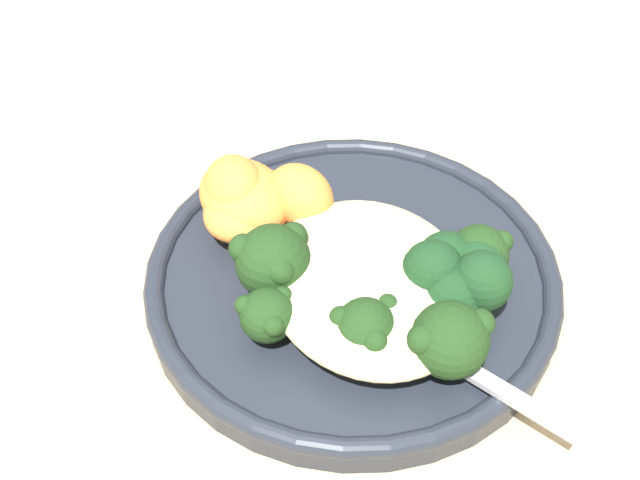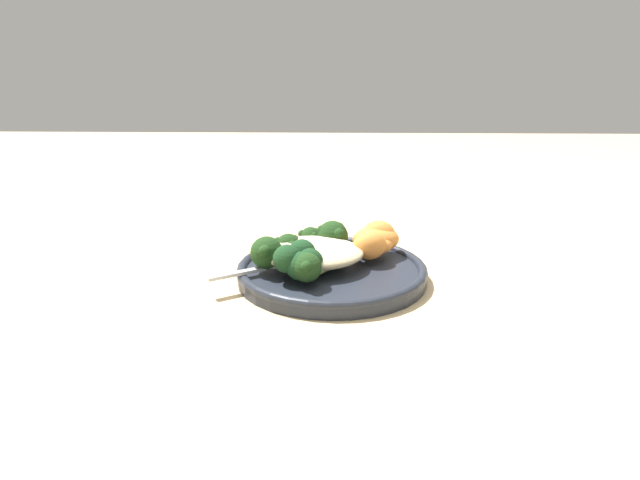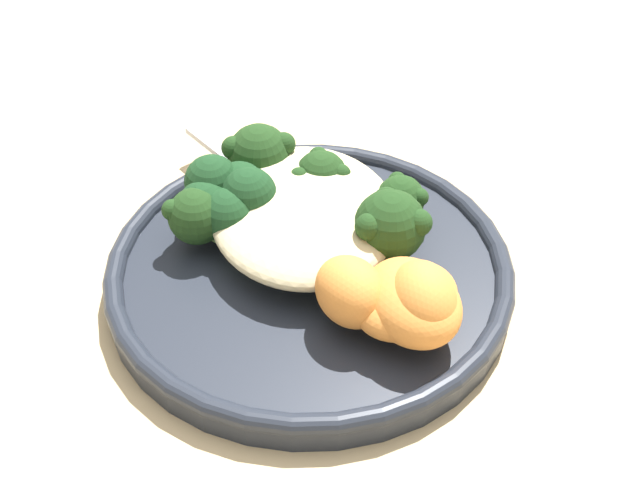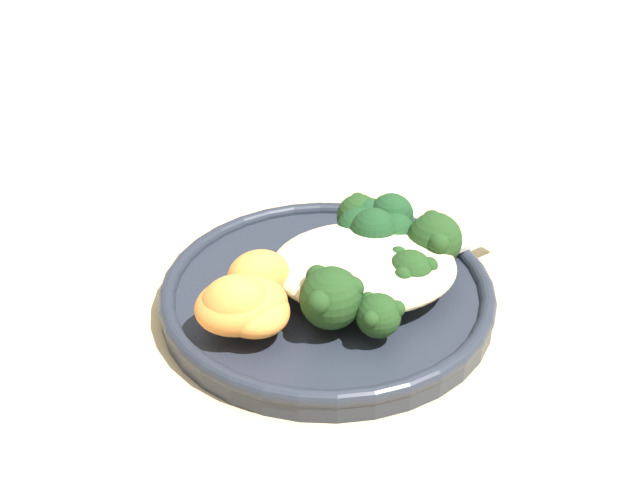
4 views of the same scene
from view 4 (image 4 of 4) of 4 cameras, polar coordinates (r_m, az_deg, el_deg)
The scene contains 15 objects.
ground_plane at distance 0.65m, azimuth 1.66°, elevation -4.33°, with size 4.00×4.00×0.00m, color #D6B784.
plate at distance 0.64m, azimuth 0.48°, elevation -3.72°, with size 0.24×0.24×0.02m.
quinoa_mound at distance 0.63m, azimuth 2.80°, elevation -1.55°, with size 0.13×0.11×0.03m, color beige.
broccoli_stalk_0 at distance 0.59m, azimuth 0.61°, elevation -3.59°, with size 0.05×0.09×0.04m.
broccoli_stalk_1 at distance 0.60m, azimuth 2.55°, elevation -4.16°, with size 0.07×0.09×0.03m.
broccoli_stalk_2 at distance 0.62m, azimuth 4.37°, elevation -2.20°, with size 0.11×0.04×0.03m.
broccoli_stalk_3 at distance 0.65m, azimuth 6.47°, elevation -0.30°, with size 0.13×0.06×0.04m.
broccoli_stalk_4 at distance 0.65m, azimuth 2.63°, elevation -0.72°, with size 0.09×0.07×0.03m.
broccoli_stalk_5 at distance 0.68m, azimuth 2.10°, elevation 0.95°, with size 0.07×0.10×0.03m.
sweet_potato_chunk_0 at distance 0.58m, azimuth -5.39°, elevation -4.17°, with size 0.05×0.04×0.04m, color orange.
sweet_potato_chunk_1 at distance 0.61m, azimuth -3.97°, elevation -2.34°, with size 0.04×0.04×0.04m, color orange.
sweet_potato_chunk_2 at distance 0.59m, azimuth -5.05°, elevation -4.18°, with size 0.06×0.05×0.04m, color orange.
sweet_potato_chunk_3 at distance 0.59m, azimuth -4.56°, elevation -4.29°, with size 0.06×0.05×0.03m, color orange.
kale_tuft at distance 0.67m, azimuth 3.69°, elevation 0.91°, with size 0.06×0.06×0.04m.
spoon at distance 0.66m, azimuth 7.05°, elevation -1.10°, with size 0.10×0.07×0.01m.
Camera 4 is at (0.04, 0.52, 0.39)m, focal length 50.00 mm.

